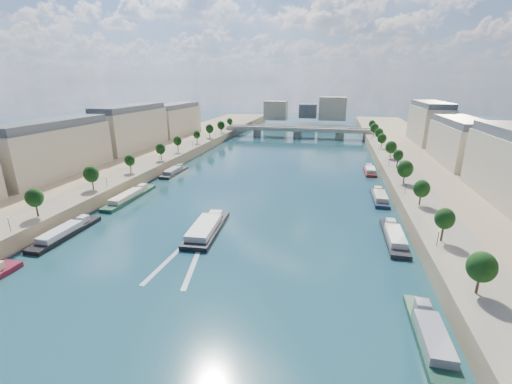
% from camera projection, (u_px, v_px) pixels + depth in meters
% --- Properties ---
extents(ground, '(700.00, 700.00, 0.00)m').
position_uv_depth(ground, '(264.00, 186.00, 143.77)').
color(ground, '#0C2637').
rests_on(ground, ground).
extents(quay_left, '(44.00, 520.00, 5.00)m').
position_uv_depth(quay_left, '(111.00, 171.00, 157.98)').
color(quay_left, '#9E8460').
rests_on(quay_left, ground).
extents(quay_right, '(44.00, 520.00, 5.00)m').
position_uv_depth(quay_right, '(452.00, 192.00, 128.00)').
color(quay_right, '#9E8460').
rests_on(quay_right, ground).
extents(pave_left, '(14.00, 520.00, 0.10)m').
position_uv_depth(pave_left, '(140.00, 167.00, 154.07)').
color(pave_left, gray).
rests_on(pave_left, quay_left).
extents(pave_right, '(14.00, 520.00, 0.10)m').
position_uv_depth(pave_right, '(410.00, 183.00, 130.33)').
color(pave_right, gray).
rests_on(pave_right, quay_right).
extents(trees_left, '(4.80, 268.80, 8.26)m').
position_uv_depth(trees_left, '(145.00, 155.00, 153.83)').
color(trees_left, '#382B1E').
rests_on(trees_left, ground).
extents(trees_right, '(4.80, 268.80, 8.26)m').
position_uv_depth(trees_right, '(402.00, 163.00, 138.35)').
color(trees_right, '#382B1E').
rests_on(trees_right, ground).
extents(lamps_left, '(0.36, 200.36, 4.28)m').
position_uv_depth(lamps_left, '(136.00, 167.00, 143.01)').
color(lamps_left, black).
rests_on(lamps_left, ground).
extents(lamps_right, '(0.36, 200.36, 4.28)m').
position_uv_depth(lamps_right, '(396.00, 172.00, 135.06)').
color(lamps_right, black).
rests_on(lamps_right, ground).
extents(buildings_left, '(16.00, 226.00, 23.20)m').
position_uv_depth(buildings_left, '(99.00, 136.00, 167.50)').
color(buildings_left, '#BCAB90').
rests_on(buildings_left, ground).
extents(buildings_right, '(16.00, 226.00, 23.20)m').
position_uv_depth(buildings_right, '(485.00, 150.00, 132.10)').
color(buildings_right, '#BCAB90').
rests_on(buildings_right, ground).
extents(skyline, '(79.00, 42.00, 22.00)m').
position_uv_depth(skyline, '(310.00, 110.00, 342.21)').
color(skyline, '#BCAB90').
rests_on(skyline, ground).
extents(bridge, '(112.00, 12.00, 8.15)m').
position_uv_depth(bridge, '(297.00, 131.00, 264.82)').
color(bridge, '#C1B79E').
rests_on(bridge, ground).
extents(tour_barge, '(9.42, 26.87, 3.69)m').
position_uv_depth(tour_barge, '(206.00, 228.00, 100.05)').
color(tour_barge, black).
rests_on(tour_barge, ground).
extents(wake, '(10.75, 26.03, 0.04)m').
position_uv_depth(wake, '(183.00, 259.00, 84.91)').
color(wake, silver).
rests_on(wake, ground).
extents(moored_barges_left, '(5.00, 157.51, 3.60)m').
position_uv_depth(moored_barges_left, '(72.00, 229.00, 99.66)').
color(moored_barges_left, '#171C33').
rests_on(moored_barges_left, ground).
extents(moored_barges_right, '(5.00, 164.73, 3.60)m').
position_uv_depth(moored_barges_right, '(397.00, 244.00, 90.63)').
color(moored_barges_right, black).
rests_on(moored_barges_right, ground).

